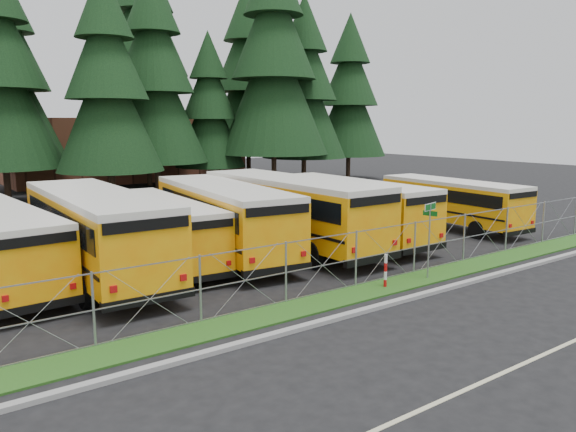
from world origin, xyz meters
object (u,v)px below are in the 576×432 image
(bus_3, at_px, (158,231))
(bus_4, at_px, (220,220))
(bus_5, at_px, (285,213))
(striped_bollard, at_px, (385,271))
(bus_east, at_px, (447,204))
(bus_2, at_px, (93,234))
(bus_6, at_px, (345,211))
(street_sign, at_px, (430,225))

(bus_3, relative_size, bus_4, 0.86)
(bus_5, relative_size, striped_bollard, 10.27)
(bus_5, bearing_deg, bus_east, -6.50)
(bus_2, height_order, bus_4, bus_2)
(bus_6, bearing_deg, bus_4, 173.93)
(bus_5, bearing_deg, bus_2, 177.54)
(bus_5, height_order, striped_bollard, bus_5)
(striped_bollard, bearing_deg, bus_east, 28.80)
(bus_east, relative_size, street_sign, 3.52)
(bus_2, distance_m, street_sign, 12.27)
(bus_4, distance_m, bus_5, 3.09)
(bus_2, relative_size, bus_4, 1.04)
(bus_6, relative_size, striped_bollard, 9.26)
(bus_east, xyz_separation_m, striped_bollard, (-10.88, -5.98, -0.70))
(bus_6, bearing_deg, bus_east, -4.29)
(bus_5, distance_m, striped_bollard, 7.23)
(bus_5, relative_size, bus_6, 1.11)
(bus_2, height_order, bus_6, bus_2)
(bus_3, xyz_separation_m, bus_6, (9.09, -1.08, 0.14))
(bus_3, relative_size, striped_bollard, 8.39)
(bus_east, height_order, street_sign, street_sign)
(bus_2, xyz_separation_m, bus_5, (8.47, -0.35, 0.02))
(bus_4, bearing_deg, striped_bollard, -66.96)
(bus_4, height_order, bus_5, bus_5)
(bus_4, relative_size, street_sign, 4.17)
(bus_6, bearing_deg, bus_2, 179.07)
(bus_5, bearing_deg, bus_6, -5.91)
(bus_3, height_order, striped_bollard, bus_3)
(bus_4, distance_m, bus_east, 13.12)
(bus_4, relative_size, bus_5, 0.95)
(bus_3, distance_m, street_sign, 10.59)
(bus_2, bearing_deg, bus_east, -2.69)
(bus_2, bearing_deg, bus_3, 10.03)
(striped_bollard, bearing_deg, bus_5, 82.83)
(striped_bollard, bearing_deg, bus_4, 105.44)
(bus_east, bearing_deg, bus_5, 176.92)
(bus_4, distance_m, bus_6, 6.41)
(bus_3, bearing_deg, bus_6, -2.40)
(bus_4, relative_size, striped_bollard, 9.76)
(bus_2, relative_size, striped_bollard, 10.15)
(bus_6, relative_size, bus_east, 1.12)
(bus_6, bearing_deg, bus_5, 176.60)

